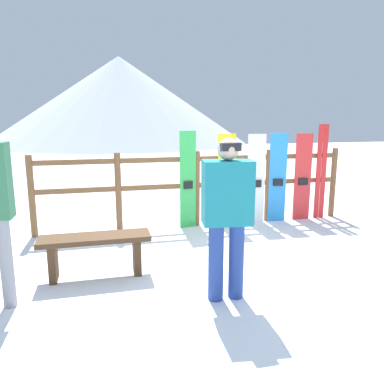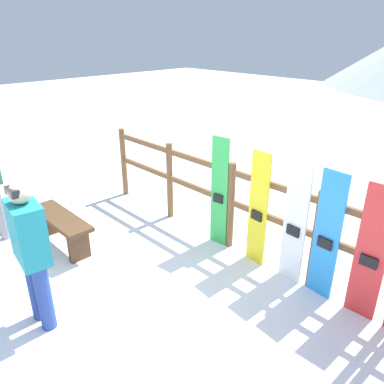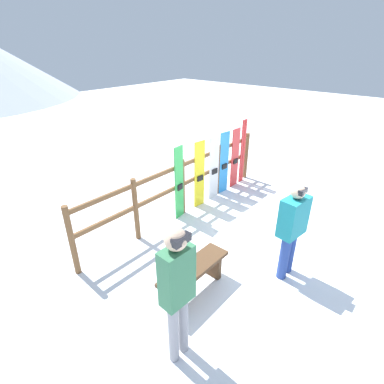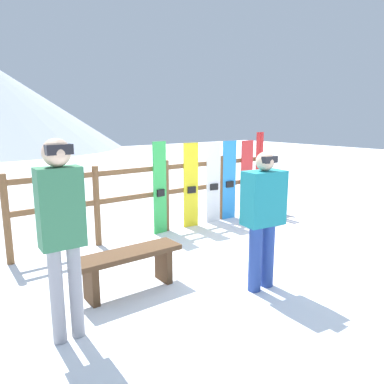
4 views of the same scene
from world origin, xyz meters
TOP-DOWN VIEW (x-y plane):
  - ground_plane at (0.00, 0.00)m, footprint 40.00×40.00m
  - mountain_backdrop at (0.00, 23.94)m, footprint 18.00×18.00m
  - fence at (0.00, 1.94)m, footprint 5.26×0.10m
  - bench at (-1.64, 0.21)m, footprint 1.24×0.36m
  - person_teal at (-0.37, -0.65)m, footprint 0.51×0.32m
  - snowboard_green at (-0.17, 1.88)m, footprint 0.27×0.08m
  - snowboard_yellow at (0.50, 1.88)m, footprint 0.30×0.08m
  - snowboard_white at (1.03, 1.88)m, footprint 0.31×0.08m
  - snowboard_blue at (1.43, 1.88)m, footprint 0.31×0.08m
  - snowboard_red at (1.92, 1.88)m, footprint 0.32×0.06m
  - ski_pair_red at (2.28, 1.89)m, footprint 0.20×0.02m

SIDE VIEW (x-z plane):
  - ground_plane at x=0.00m, z-range 0.00..0.00m
  - bench at x=-1.64m, z-range 0.11..0.60m
  - fence at x=0.00m, z-range 0.11..1.37m
  - snowboard_white at x=1.03m, z-range 0.00..1.53m
  - snowboard_red at x=1.92m, z-range 0.00..1.53m
  - snowboard_yellow at x=0.50m, z-range 0.00..1.54m
  - snowboard_blue at x=1.43m, z-range 0.00..1.54m
  - snowboard_green at x=-0.17m, z-range 0.00..1.59m
  - ski_pair_red at x=2.28m, z-range 0.00..1.69m
  - person_teal at x=-0.37m, z-range 0.12..1.73m
  - mountain_backdrop at x=0.00m, z-range 0.00..6.00m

